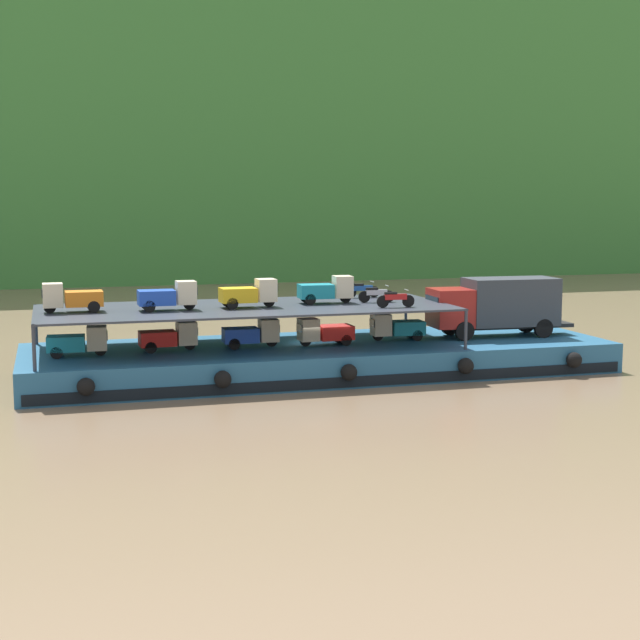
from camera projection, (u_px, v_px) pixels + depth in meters
name	position (u px, v px, depth m)	size (l,w,h in m)	color
ground_plane	(321.00, 373.00, 46.78)	(400.00, 400.00, 0.00)	#7F664C
hillside_far_bank	(157.00, 103.00, 109.48)	(131.31, 37.32, 35.75)	#387533
cargo_barge	(321.00, 358.00, 46.65)	(29.28, 9.37, 1.50)	#23567A
covered_lorry	(497.00, 305.00, 48.83)	(7.93, 2.59, 3.10)	maroon
cargo_rack	(246.00, 308.00, 45.27)	(20.08, 7.95, 2.00)	#2D333D
mini_truck_lower_stern	(78.00, 342.00, 42.68)	(2.79, 1.30, 1.38)	teal
mini_truck_lower_aft	(169.00, 337.00, 44.23)	(2.77, 1.26, 1.38)	red
mini_truck_lower_mid	(252.00, 333.00, 45.27)	(2.77, 1.25, 1.38)	#1E47B7
mini_truck_lower_fore	(324.00, 332.00, 45.94)	(2.78, 1.28, 1.38)	red
mini_truck_lower_bow	(396.00, 327.00, 47.66)	(2.79, 1.29, 1.38)	teal
mini_truck_upper_stern	(72.00, 298.00, 42.84)	(2.76, 1.23, 1.38)	orange
mini_truck_upper_mid	(168.00, 296.00, 43.61)	(2.75, 1.22, 1.38)	#1E47B7
mini_truck_upper_fore	(249.00, 293.00, 44.80)	(2.77, 1.25, 1.38)	gold
mini_truck_upper_bow	(327.00, 290.00, 46.63)	(2.79, 1.29, 1.38)	teal
motorcycle_upper_port	(395.00, 299.00, 44.87)	(1.90, 0.55, 0.87)	black
motorcycle_upper_centre	(376.00, 294.00, 47.10)	(1.90, 0.55, 0.87)	black
motorcycle_upper_stbd	(362.00, 290.00, 49.39)	(1.90, 0.55, 0.87)	black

